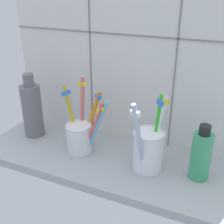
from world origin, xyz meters
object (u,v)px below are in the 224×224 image
object	(u,v)px
soap_bottle	(201,155)
toothbrush_cup_right	(148,148)
toothbrush_cup_left	(81,133)
ceramic_vase	(32,109)

from	to	relation	value
soap_bottle	toothbrush_cup_right	bearing A→B (deg)	-174.52
toothbrush_cup_left	ceramic_vase	distance (cm)	15.66
toothbrush_cup_left	toothbrush_cup_right	size ratio (longest dim) A/B	0.96
toothbrush_cup_right	soap_bottle	bearing A→B (deg)	5.48
toothbrush_cup_left	ceramic_vase	world-z (taller)	toothbrush_cup_left
soap_bottle	ceramic_vase	bearing A→B (deg)	178.61
toothbrush_cup_right	ceramic_vase	size ratio (longest dim) A/B	1.05
ceramic_vase	toothbrush_cup_left	bearing A→B (deg)	-6.26
ceramic_vase	soap_bottle	xyz separation A→B (cm)	(43.19, -1.05, -1.91)
toothbrush_cup_left	toothbrush_cup_right	xyz separation A→B (cm)	(17.04, -0.41, 0.51)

